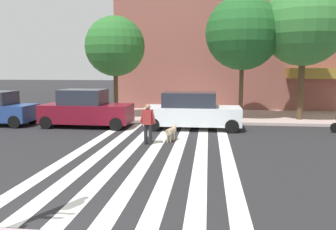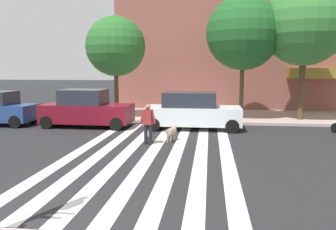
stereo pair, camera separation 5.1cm
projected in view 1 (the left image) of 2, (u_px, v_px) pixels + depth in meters
ground_plane at (118, 151)px, 12.70m from camera, size 160.00×160.00×0.00m
sidewalk_far at (157, 115)px, 22.12m from camera, size 80.00×6.00×0.15m
crosswalk_stripes at (152, 152)px, 12.55m from camera, size 5.85×12.57×0.01m
parked_car_behind_first at (86, 109)px, 17.93m from camera, size 4.68×2.08×1.97m
parked_car_third_in_line at (192, 111)px, 17.28m from camera, size 4.77×2.01×1.87m
street_tree_nearest at (115, 46)px, 20.34m from camera, size 3.57×3.57×6.01m
street_tree_middle at (243, 33)px, 19.55m from camera, size 4.27×4.27×7.08m
street_tree_further at (304, 24)px, 19.03m from camera, size 4.63×4.63×7.68m
pedestrian_dog_walker at (148, 122)px, 13.72m from camera, size 0.70×0.33×1.64m
dog_on_leash at (171, 131)px, 14.36m from camera, size 0.44×1.05×0.65m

